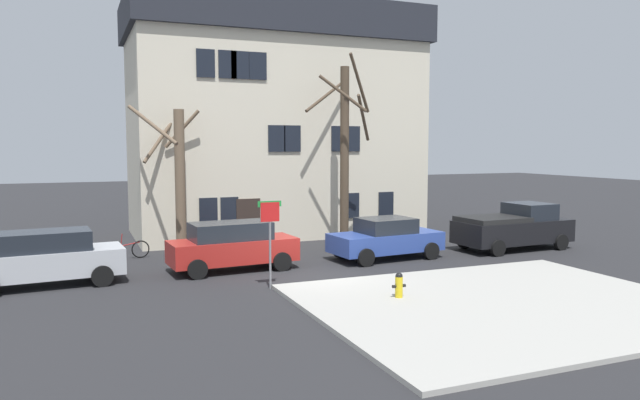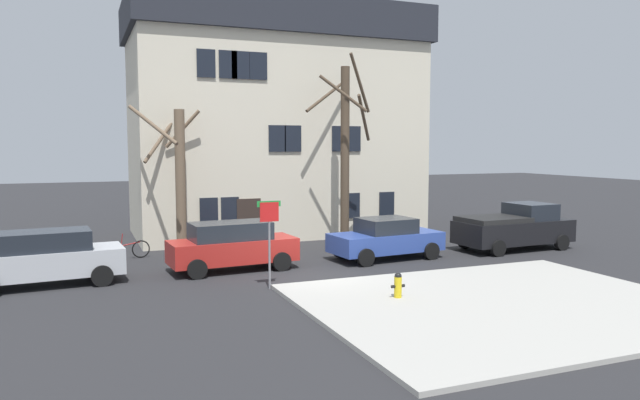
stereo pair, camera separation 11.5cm
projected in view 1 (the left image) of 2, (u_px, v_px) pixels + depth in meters
ground_plane at (318, 277)px, 20.36m from camera, size 120.00×120.00×0.00m
sidewalk_slab at (504, 304)px, 16.74m from camera, size 10.87×8.87×0.12m
building_main at (275, 120)px, 30.60m from camera, size 14.56×7.41×11.39m
tree_bare_near at (178, 175)px, 24.58m from camera, size 2.95×3.45×6.11m
tree_bare_mid at (345, 149)px, 26.22m from camera, size 2.90×3.07×8.35m
car_silver_wagon at (44, 258)px, 19.00m from camera, size 4.85×2.27×1.78m
car_red_wagon at (232, 245)px, 21.41m from camera, size 4.62×2.18×1.75m
car_blue_sedan at (386, 238)px, 23.63m from camera, size 4.59×2.43×1.63m
pickup_truck_black at (514, 227)px, 25.82m from camera, size 5.23×2.51×1.98m
fire_hydrant at (399, 285)px, 17.18m from camera, size 0.42×0.22×0.73m
street_sign_pole at (270, 228)px, 18.53m from camera, size 0.76×0.07×2.77m
bicycle_leaning at (127, 250)px, 23.58m from camera, size 1.74×0.25×1.03m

